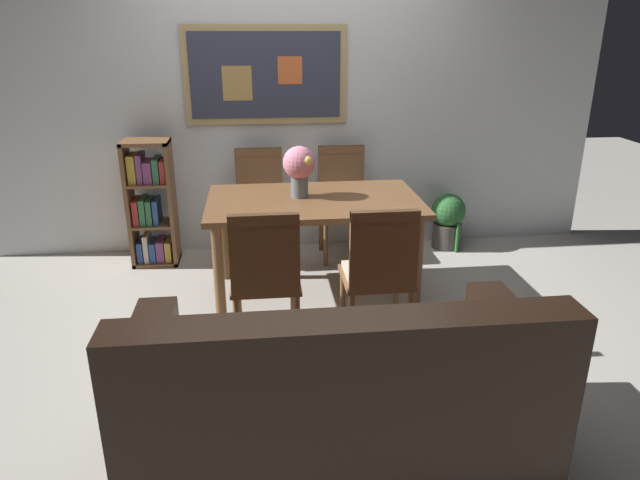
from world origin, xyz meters
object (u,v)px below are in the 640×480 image
object	(u,v)px
bookshelf	(151,206)
dining_table	(314,212)
leather_couch	(338,398)
potted_ivy	(448,219)
dining_chair_near_right	(379,267)
dining_chair_far_left	(260,196)
dining_chair_near_left	(265,271)
dining_chair_far_right	(343,193)
flower_vase	(299,166)

from	to	relation	value
bookshelf	dining_table	bearing A→B (deg)	-31.23
leather_couch	bookshelf	distance (m)	2.70
dining_table	leather_couch	world-z (taller)	leather_couch
potted_ivy	dining_chair_near_right	bearing A→B (deg)	-120.75
dining_chair_far_left	bookshelf	world-z (taller)	bookshelf
dining_chair_near_left	dining_chair_far_left	xyz separation A→B (m)	(-0.01, 1.52, 0.00)
leather_couch	dining_chair_far_left	bearing A→B (deg)	97.14
dining_chair_far_right	dining_chair_near_left	bearing A→B (deg)	-113.45
dining_chair_near_right	potted_ivy	world-z (taller)	dining_chair_near_right
dining_table	potted_ivy	distance (m)	1.54
dining_chair_near_left	dining_chair_far_right	bearing A→B (deg)	66.55
dining_table	flower_vase	world-z (taller)	flower_vase
dining_chair_near_left	dining_table	bearing A→B (deg)	65.29
dining_chair_near_right	dining_chair_far_left	distance (m)	1.67
dining_chair_near_right	flower_vase	distance (m)	1.02
dining_table	flower_vase	distance (m)	0.33
dining_chair_far_right	bookshelf	xyz separation A→B (m)	(-1.55, -0.03, -0.05)
dining_chair_far_right	leather_couch	xyz separation A→B (m)	(-0.38, -2.45, -0.22)
leather_couch	bookshelf	size ratio (longest dim) A/B	1.78
dining_chair_far_left	dining_chair_far_right	world-z (taller)	same
dining_table	dining_chair_far_left	xyz separation A→B (m)	(-0.37, 0.75, -0.09)
flower_vase	bookshelf	bearing A→B (deg)	148.99
dining_chair_far_left	dining_chair_far_right	xyz separation A→B (m)	(0.68, 0.03, 0.00)
potted_ivy	flower_vase	bearing A→B (deg)	-150.58
leather_couch	potted_ivy	bearing A→B (deg)	62.19
potted_ivy	flower_vase	xyz separation A→B (m)	(-1.34, -0.76, 0.69)
potted_ivy	dining_table	bearing A→B (deg)	-146.78
dining_chair_far_left	dining_chair_near_right	bearing A→B (deg)	-66.60
dining_chair_near_left	flower_vase	world-z (taller)	flower_vase
dining_chair_near_left	flower_vase	xyz separation A→B (m)	(0.26, 0.83, 0.40)
dining_chair_near_left	dining_chair_near_right	size ratio (longest dim) A/B	1.00
dining_chair_far_right	flower_vase	size ratio (longest dim) A/B	2.58
dining_chair_near_right	flower_vase	xyz separation A→B (m)	(-0.39, 0.85, 0.40)
dining_chair_near_left	dining_chair_far_left	world-z (taller)	same
dining_chair_near_right	flower_vase	size ratio (longest dim) A/B	2.58
leather_couch	bookshelf	xyz separation A→B (m)	(-1.17, 2.42, 0.17)
dining_chair_far_right	leather_couch	bearing A→B (deg)	-98.83
dining_table	dining_chair_near_right	distance (m)	0.85
leather_couch	bookshelf	world-z (taller)	bookshelf
dining_table	flower_vase	xyz separation A→B (m)	(-0.09, 0.06, 0.31)
dining_table	dining_chair_near_left	distance (m)	0.86
potted_ivy	flower_vase	world-z (taller)	flower_vase
dining_table	dining_chair_far_right	distance (m)	0.84
dining_chair_far_right	leather_couch	distance (m)	2.49
dining_table	dining_chair_far_right	world-z (taller)	dining_chair_far_right
dining_chair_near_right	bookshelf	xyz separation A→B (m)	(-1.53, 1.54, -0.05)
leather_couch	dining_table	bearing A→B (deg)	87.81
dining_chair_near_right	potted_ivy	size ratio (longest dim) A/B	1.68
dining_table	bookshelf	world-z (taller)	bookshelf
dining_chair_near_right	dining_chair_far_right	xyz separation A→B (m)	(0.02, 1.56, 0.00)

